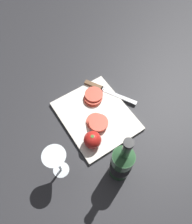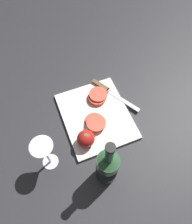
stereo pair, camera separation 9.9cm
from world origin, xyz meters
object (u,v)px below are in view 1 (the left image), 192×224
object	(u,v)px
wine_bottle	(121,163)
tomato_slice_stack_near	(93,97)
wine_glass	(56,160)
knife	(99,87)
whole_tomato	(92,140)
tomato_slice_stack_far	(97,122)

from	to	relation	value
wine_bottle	tomato_slice_stack_near	size ratio (longest dim) A/B	3.10
tomato_slice_stack_near	wine_glass	bearing A→B (deg)	-54.25
knife	tomato_slice_stack_near	size ratio (longest dim) A/B	2.43
whole_tomato	tomato_slice_stack_near	bearing A→B (deg)	146.52
knife	whole_tomato	bearing A→B (deg)	-69.60
wine_bottle	wine_glass	distance (m)	0.24
wine_glass	tomato_slice_stack_near	xyz separation A→B (m)	(-0.21, 0.30, -0.10)
wine_glass	tomato_slice_stack_near	size ratio (longest dim) A/B	1.81
whole_tomato	tomato_slice_stack_far	xyz separation A→B (m)	(-0.07, 0.07, -0.02)
wine_bottle	tomato_slice_stack_near	bearing A→B (deg)	164.17
whole_tomato	wine_bottle	bearing A→B (deg)	10.16
wine_glass	tomato_slice_stack_near	world-z (taller)	wine_glass
wine_glass	tomato_slice_stack_far	size ratio (longest dim) A/B	1.75
wine_bottle	whole_tomato	bearing A→B (deg)	-169.84
tomato_slice_stack_far	whole_tomato	bearing A→B (deg)	-44.98
wine_bottle	knife	world-z (taller)	wine_bottle
tomato_slice_stack_near	knife	bearing A→B (deg)	121.83
knife	tomato_slice_stack_near	distance (m)	0.07
whole_tomato	tomato_slice_stack_near	size ratio (longest dim) A/B	0.75
knife	tomato_slice_stack_near	bearing A→B (deg)	-88.64
wine_glass	tomato_slice_stack_far	distance (m)	0.27
wine_bottle	tomato_slice_stack_far	size ratio (longest dim) A/B	3.00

